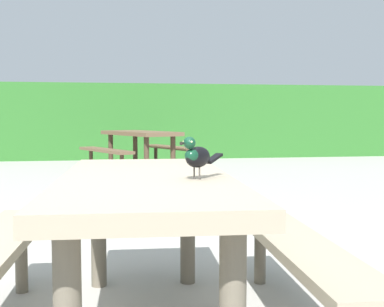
% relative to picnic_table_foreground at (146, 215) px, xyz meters
% --- Properties ---
extents(hedge_wall, '(28.00, 1.75, 1.79)m').
position_rel_picnic_table_foreground_xyz_m(hedge_wall, '(-0.32, 10.48, 0.34)').
color(hedge_wall, '#2D6B28').
rests_on(hedge_wall, ground).
extents(picnic_table_foreground, '(1.77, 1.84, 0.74)m').
position_rel_picnic_table_foreground_xyz_m(picnic_table_foreground, '(0.00, 0.00, 0.00)').
color(picnic_table_foreground, gray).
rests_on(picnic_table_foreground, ground).
extents(bird_grackle, '(0.22, 0.22, 0.18)m').
position_rel_picnic_table_foreground_xyz_m(bird_grackle, '(0.20, -0.18, 0.29)').
color(bird_grackle, black).
rests_on(bird_grackle, picnic_table_foreground).
extents(picnic_table_mid_left, '(2.24, 2.26, 0.74)m').
position_rel_picnic_table_foreground_xyz_m(picnic_table_mid_left, '(0.44, 7.03, 0.00)').
color(picnic_table_mid_left, brown).
rests_on(picnic_table_mid_left, ground).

